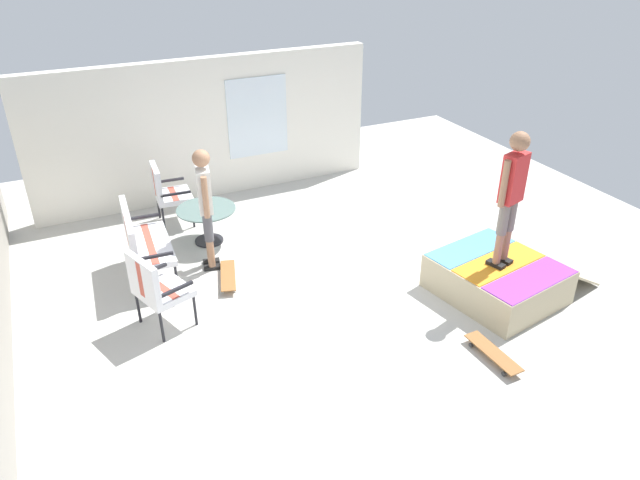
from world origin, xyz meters
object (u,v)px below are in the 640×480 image
at_px(patio_chair_by_wall, 154,286).
at_px(person_watching, 205,200).
at_px(patio_table, 207,218).
at_px(skate_ramp, 498,278).
at_px(patio_chair_near_house, 166,189).
at_px(skateboard_by_bench, 228,276).
at_px(person_skater, 512,189).
at_px(skateboard_spare, 493,353).
at_px(patio_bench, 140,238).

relative_size(patio_chair_by_wall, person_watching, 0.57).
bearing_deg(patio_table, skate_ramp, -134.83).
relative_size(patio_chair_near_house, skateboard_by_bench, 1.24).
distance_m(person_skater, skateboard_spare, 1.99).
bearing_deg(person_watching, patio_chair_by_wall, 139.06).
bearing_deg(person_watching, person_skater, -126.36).
height_order(patio_chair_by_wall, skateboard_by_bench, patio_chair_by_wall).
distance_m(person_watching, person_skater, 4.02).
bearing_deg(skateboard_spare, person_skater, -40.65).
height_order(skate_ramp, patio_table, patio_table).
bearing_deg(person_skater, patio_chair_by_wall, 73.78).
bearing_deg(patio_bench, person_watching, -97.13).
bearing_deg(skate_ramp, patio_bench, 59.59).
height_order(patio_bench, skateboard_by_bench, patio_bench).
distance_m(patio_table, person_watching, 0.99).
bearing_deg(patio_chair_near_house, patio_bench, 155.48).
bearing_deg(patio_bench, patio_table, -60.54).
bearing_deg(skateboard_spare, patio_chair_by_wall, 55.94).
xyz_separation_m(patio_chair_by_wall, skateboard_by_bench, (0.65, -1.08, -0.53)).
xyz_separation_m(skate_ramp, person_skater, (-0.02, 0.05, 1.31)).
relative_size(patio_table, skateboard_spare, 1.12).
bearing_deg(patio_chair_by_wall, patio_table, -31.82).
distance_m(patio_bench, skateboard_spare, 4.81).
height_order(person_skater, skateboard_spare, person_skater).
bearing_deg(patio_table, patio_chair_by_wall, 148.18).
bearing_deg(skateboard_by_bench, person_skater, -120.97).
xyz_separation_m(skate_ramp, patio_chair_near_house, (3.94, 3.50, 0.37)).
relative_size(skate_ramp, patio_bench, 1.73).
distance_m(patio_bench, person_skater, 4.91).
relative_size(person_watching, skateboard_spare, 2.22).
bearing_deg(skateboard_by_bench, skateboard_spare, -142.27).
height_order(skateboard_by_bench, skateboard_spare, same).
bearing_deg(patio_bench, skate_ramp, -120.41).
bearing_deg(person_watching, skateboard_spare, -145.46).
bearing_deg(patio_chair_by_wall, skate_ramp, -105.73).
bearing_deg(person_watching, patio_table, -13.24).
bearing_deg(skateboard_spare, skate_ramp, -41.55).
distance_m(patio_chair_near_house, skateboard_spare, 5.64).
bearing_deg(skate_ramp, person_skater, 116.13).
distance_m(person_skater, skateboard_by_bench, 3.92).
distance_m(patio_table, skateboard_spare, 4.66).
bearing_deg(patio_chair_by_wall, person_watching, -40.94).
distance_m(skate_ramp, skateboard_by_bench, 3.67).
relative_size(skate_ramp, person_skater, 1.24).
xyz_separation_m(person_watching, skateboard_by_bench, (-0.49, -0.09, -0.97)).
height_order(patio_chair_by_wall, skateboard_spare, patio_chair_by_wall).
xyz_separation_m(patio_chair_by_wall, skateboard_spare, (-2.25, -3.32, -0.53)).
bearing_deg(skateboard_by_bench, person_watching, 10.57).
bearing_deg(patio_table, skateboard_spare, -152.33).
xyz_separation_m(skate_ramp, patio_table, (3.07, 3.09, 0.16)).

